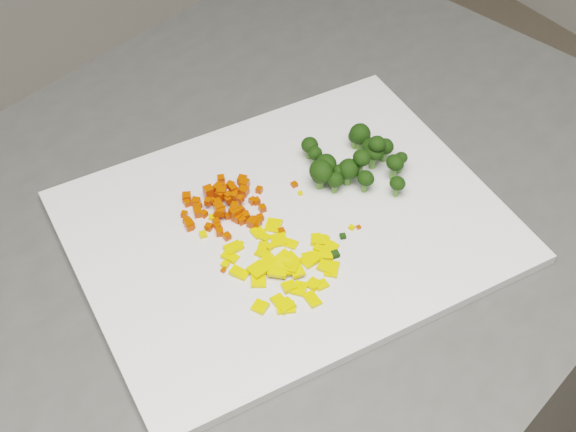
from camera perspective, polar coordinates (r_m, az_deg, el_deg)
cutting_board at (r=0.79m, az=0.00°, el=-0.76°), size 0.45×0.37×0.01m
carrot_pile at (r=0.79m, az=-4.59°, el=1.30°), size 0.09×0.09×0.03m
pepper_pile at (r=0.74m, az=-0.48°, el=-3.25°), size 0.10×0.10×0.01m
broccoli_pile at (r=0.82m, az=4.79°, el=4.47°), size 0.11×0.11×0.05m
carrot_cube_0 at (r=0.79m, az=-5.03°, el=0.96°), size 0.01×0.01×0.01m
carrot_cube_1 at (r=0.77m, az=-4.36°, el=-1.46°), size 0.01×0.01×0.01m
carrot_cube_2 at (r=0.79m, az=-5.74°, el=1.03°), size 0.01×0.01×0.01m
carrot_cube_3 at (r=0.82m, az=-4.79°, el=2.64°), size 0.01×0.01×0.01m
carrot_cube_4 at (r=0.79m, az=-6.41°, el=0.21°), size 0.01×0.01×0.01m
carrot_cube_5 at (r=0.78m, az=-4.94°, el=0.61°), size 0.01×0.01×0.01m
carrot_cube_6 at (r=0.79m, az=-6.48°, el=0.40°), size 0.01×0.01×0.01m
carrot_cube_7 at (r=0.80m, az=-3.97°, el=0.98°), size 0.01×0.01×0.01m
carrot_cube_8 at (r=0.79m, az=-4.30°, el=1.16°), size 0.01×0.01×0.01m
carrot_cube_9 at (r=0.79m, az=-7.22°, el=-0.29°), size 0.01×0.01×0.01m
carrot_cube_10 at (r=0.80m, az=-5.68°, el=1.80°), size 0.01×0.01×0.01m
carrot_cube_11 at (r=0.80m, az=-2.26°, el=1.06°), size 0.01×0.01×0.01m
carrot_cube_12 at (r=0.81m, az=-4.73°, el=2.00°), size 0.01×0.01×0.01m
carrot_cube_13 at (r=0.81m, az=-7.22°, el=1.33°), size 0.01×0.01×0.01m
carrot_cube_14 at (r=0.81m, az=-2.06°, el=1.87°), size 0.01×0.01×0.01m
carrot_cube_15 at (r=0.79m, az=-1.83°, el=0.55°), size 0.01×0.01×0.01m
carrot_cube_16 at (r=0.81m, az=-4.71°, el=1.73°), size 0.01×0.01×0.01m
carrot_cube_17 at (r=0.78m, az=-3.84°, el=0.55°), size 0.01×0.01×0.01m
carrot_cube_18 at (r=0.80m, az=-4.26°, el=1.44°), size 0.01×0.01×0.01m
carrot_cube_19 at (r=0.78m, az=-2.35°, el=-0.63°), size 0.01×0.01×0.01m
carrot_cube_20 at (r=0.80m, az=-7.17°, el=0.91°), size 0.01×0.01×0.01m
carrot_cube_21 at (r=0.77m, az=-4.88°, el=-1.14°), size 0.01×0.01×0.01m
carrot_cube_22 at (r=0.79m, az=-3.33°, el=0.42°), size 0.01×0.01×0.01m
carrot_cube_23 at (r=0.78m, az=-5.67°, el=-0.79°), size 0.01×0.01×0.01m
carrot_cube_24 at (r=0.81m, az=-5.05°, el=1.66°), size 0.01×0.01×0.01m
carrot_cube_25 at (r=0.80m, az=-6.57°, el=1.01°), size 0.01×0.01×0.01m
carrot_cube_26 at (r=0.78m, az=-5.03°, el=-0.75°), size 0.01×0.01×0.01m
carrot_cube_27 at (r=0.78m, az=-7.02°, el=-0.78°), size 0.01×0.01×0.01m
carrot_cube_28 at (r=0.80m, az=-5.04°, el=1.99°), size 0.01×0.01×0.01m
carrot_cube_29 at (r=0.80m, az=-3.80°, el=1.73°), size 0.01×0.01×0.01m
carrot_cube_30 at (r=0.78m, az=-2.24°, el=-0.48°), size 0.01×0.01×0.01m
carrot_cube_31 at (r=0.78m, az=-3.79°, el=0.72°), size 0.01×0.01×0.01m
carrot_cube_32 at (r=0.78m, az=-2.28°, el=-0.32°), size 0.01×0.01×0.01m
carrot_cube_33 at (r=0.78m, az=-4.81°, el=0.34°), size 0.01×0.01×0.01m
carrot_cube_34 at (r=0.78m, az=-3.03°, el=0.02°), size 0.01×0.01×0.01m
carrot_cube_35 at (r=0.80m, az=-6.43°, el=0.70°), size 0.01×0.01×0.01m
carrot_cube_36 at (r=0.78m, az=-3.55°, el=0.39°), size 0.01×0.01×0.01m
carrot_cube_37 at (r=0.82m, az=-4.12°, el=2.21°), size 0.01×0.01×0.01m
carrot_cube_38 at (r=0.79m, az=-4.30°, el=1.45°), size 0.01×0.01×0.01m
carrot_cube_39 at (r=0.82m, az=-3.27°, el=2.57°), size 0.01×0.01×0.01m
carrot_cube_40 at (r=0.79m, az=-3.58°, el=0.44°), size 0.01×0.01×0.01m
carrot_cube_41 at (r=0.80m, az=-4.95°, el=2.08°), size 0.01×0.01×0.01m
carrot_cube_42 at (r=0.81m, az=-3.13°, el=2.29°), size 0.01×0.01×0.01m
carrot_cube_43 at (r=0.78m, az=-1.98°, el=-0.11°), size 0.01×0.01×0.01m
carrot_cube_44 at (r=0.79m, az=-6.00°, el=0.15°), size 0.01×0.01×0.01m
carrot_cube_45 at (r=0.79m, az=-3.42°, el=1.22°), size 0.01×0.01×0.01m
carrot_cube_46 at (r=0.79m, az=-3.84°, el=1.43°), size 0.01×0.01×0.01m
carrot_cube_47 at (r=0.78m, az=-2.53°, el=-0.49°), size 0.01×0.01×0.01m
carrot_cube_48 at (r=0.79m, az=-7.39°, el=0.12°), size 0.01×0.01×0.01m
carrot_cube_49 at (r=0.78m, az=-3.32°, el=-0.31°), size 0.01×0.01×0.01m
carrot_cube_50 at (r=0.80m, az=-2.53°, el=1.07°), size 0.01×0.01×0.01m
carrot_cube_51 at (r=0.80m, az=-4.91°, el=2.00°), size 0.01×0.01×0.01m
carrot_cube_52 at (r=0.81m, az=-3.18°, el=1.76°), size 0.01×0.01×0.01m
carrot_cube_53 at (r=0.80m, az=-5.37°, el=1.04°), size 0.01×0.01×0.01m
carrot_cube_54 at (r=0.78m, az=-7.01°, el=-0.62°), size 0.01×0.01×0.01m
carrot_cube_55 at (r=0.79m, az=-5.09°, el=0.00°), size 0.01×0.01×0.01m
carrot_cube_56 at (r=0.80m, az=-4.81°, el=1.53°), size 0.01×0.01×0.01m
carrot_cube_57 at (r=0.82m, az=-3.11°, el=2.40°), size 0.01×0.01×0.01m
carrot_cube_58 at (r=0.79m, az=-4.30°, el=0.00°), size 0.01×0.01×0.01m
carrot_cube_59 at (r=0.78m, az=-3.83°, el=0.26°), size 0.01×0.01×0.01m
carrot_cube_60 at (r=0.78m, az=-2.21°, el=-0.43°), size 0.01×0.01×0.01m
carrot_cube_61 at (r=0.79m, az=-3.37°, el=0.24°), size 0.01×0.01×0.01m
carrot_cube_62 at (r=0.80m, az=-3.93°, el=1.95°), size 0.01×0.01×0.01m
carrot_cube_63 at (r=0.80m, az=-4.75°, el=1.73°), size 0.01×0.01×0.01m
carrot_cube_64 at (r=0.78m, az=-5.13°, el=-0.45°), size 0.01×0.01×0.01m
carrot_cube_65 at (r=0.78m, az=-3.65°, el=-0.10°), size 0.01×0.01×0.01m
pepper_chunk_0 at (r=0.72m, az=-0.17°, el=-6.38°), size 0.01×0.01×0.01m
pepper_chunk_1 at (r=0.74m, az=0.15°, el=-3.34°), size 0.01×0.02×0.01m
pepper_chunk_2 at (r=0.75m, az=2.75°, el=-2.65°), size 0.02×0.02×0.01m
pepper_chunk_3 at (r=0.78m, az=-1.05°, el=-0.68°), size 0.02×0.02×0.01m
pepper_chunk_4 at (r=0.73m, az=0.83°, el=-5.17°), size 0.02×0.02×0.01m
pepper_chunk_5 at (r=0.77m, az=2.60°, el=-1.77°), size 0.01×0.01×0.00m
pepper_chunk_6 at (r=0.77m, az=2.22°, el=-1.72°), size 0.02×0.02×0.01m
pepper_chunk_7 at (r=0.75m, az=1.70°, el=-2.93°), size 0.02×0.02×0.00m
pepper_chunk_8 at (r=0.73m, az=0.07°, el=-5.05°), size 0.01×0.01×0.01m
pepper_chunk_9 at (r=0.72m, az=1.73°, el=-5.93°), size 0.01×0.02×0.01m
pepper_chunk_10 at (r=0.73m, az=-2.12°, el=-4.53°), size 0.02×0.02×0.01m
pepper_chunk_11 at (r=0.74m, az=-0.35°, el=-3.46°), size 0.02×0.02×0.01m
pepper_chunk_12 at (r=0.76m, az=0.11°, el=-1.97°), size 0.02×0.02×0.00m
pepper_chunk_13 at (r=0.77m, az=-2.14°, el=-1.17°), size 0.01×0.01×0.01m
pepper_chunk_14 at (r=0.75m, az=-1.81°, el=-2.67°), size 0.01×0.02×0.01m
pepper_chunk_15 at (r=0.72m, az=-0.17°, el=-6.52°), size 0.02×0.02×0.00m
pepper_chunk_16 at (r=0.74m, az=0.61°, el=-3.83°), size 0.02×0.02×0.01m
pepper_chunk_17 at (r=0.76m, az=-1.84°, el=-2.33°), size 0.02×0.02×0.00m
pepper_chunk_18 at (r=0.74m, az=0.16°, el=-3.10°), size 0.01×0.02×0.01m
pepper_chunk_19 at (r=0.76m, az=-3.89°, el=-2.25°), size 0.02×0.01×0.01m
pepper_chunk_20 at (r=0.74m, az=2.76°, el=-3.68°), size 0.02×0.02×0.01m
pepper_chunk_21 at (r=0.74m, az=0.04°, el=-3.80°), size 0.02×0.02×0.00m
pepper_chunk_22 at (r=0.73m, az=1.82°, el=-4.85°), size 0.01×0.01×0.01m
pepper_chunk_23 at (r=0.77m, az=-1.73°, el=-1.47°), size 0.01×0.01×0.01m
pepper_chunk_24 at (r=0.75m, az=-1.50°, el=-3.25°), size 0.02×0.02×0.01m
pepper_chunk_25 at (r=0.75m, az=-4.14°, el=-2.91°), size 0.02×0.02×0.01m
pepper_chunk_26 at (r=0.74m, az=3.14°, el=-3.80°), size 0.02×0.02×0.01m
pepper_chunk_27 at (r=0.75m, az=1.51°, el=-3.15°), size 0.02×0.02×0.01m
pepper_chunk_28 at (r=0.74m, az=0.25°, el=-3.63°), size 0.02×0.02×0.01m
pepper_chunk_29 at (r=0.74m, az=-3.49°, el=-4.07°), size 0.02×0.02×0.01m
pepper_chunk_30 at (r=0.74m, az=-2.14°, el=-3.79°), size 0.02×0.02×0.00m
pepper_chunk_31 at (r=0.77m, az=-0.66°, el=-1.73°), size 0.02×0.02×0.00m
pepper_chunk_32 at (r=0.77m, az=2.04°, el=-1.71°), size 0.02×0.02×0.00m
pepper_chunk_33 at (r=0.73m, az=2.39°, el=-4.91°), size 0.01×0.01×0.00m
pepper_chunk_34 at (r=0.75m, az=-0.39°, el=-3.01°), size 0.02×0.01×0.00m
pepper_chunk_35 at (r=0.72m, az=-0.59°, el=-6.12°), size 0.01×0.02×0.01m
pepper_chunk_36 at (r=0.73m, az=-0.77°, el=-4.02°), size 0.02×0.02×0.00m
pepper_chunk_37 at (r=0.76m, az=3.04°, el=-2.31°), size 0.02×0.02×0.01m
pepper_chunk_38 at (r=0.74m, az=-1.16°, el=-3.50°), size 0.01×0.01×0.00m
pepper_chunk_39 at (r=0.72m, az=-2.00°, el=-6.47°), size 0.02×0.02×0.01m
broccoli_floret_0 at (r=0.85m, az=5.07°, el=5.58°), size 0.03×0.03×0.03m
broccoli_floret_1 at (r=0.84m, az=6.84°, el=4.61°), size 0.02×0.02×0.03m
broccoli_floret_2 at (r=0.81m, az=2.31°, el=2.89°), size 0.03×0.03×0.03m
broccoli_floret_3 at (r=0.85m, az=4.75°, el=5.40°), size 0.02×0.02×0.02m
broccoli_floret_4 at (r=0.81m, az=5.48°, el=2.39°), size 0.02×0.02×0.02m
broccoli_floret_5 at (r=0.83m, az=6.06°, el=4.20°), size 0.03×0.03×0.03m
broccoli_floret_6 at (r=0.83m, az=7.95°, el=3.75°), size 0.02×0.02×0.02m
broccoli_floret_7 at (r=0.80m, az=3.34°, el=2.30°), size 0.02×0.02×0.02m
broccoli_floret_8 at (r=0.81m, az=5.19°, el=3.81°), size 0.02×0.02×0.02m
broccoli_floret_9 at (r=0.84m, az=1.51°, el=4.80°), size 0.02×0.02×0.02m
broccoli_floret_10 at (r=0.81m, az=4.25°, el=3.05°), size 0.03×0.03×0.03m
broccoli_floret_11 at (r=0.81m, az=3.70°, el=2.93°), size 0.02×0.02×0.02m
broccoli_floret_12 at (r=0.81m, az=7.72°, el=2.04°), size 0.02×0.02×0.02m
broccoli_floret_13 at (r=0.82m, az=7.52°, el=3.37°), size 0.02×0.02×0.03m
broccoli_floret_14 at (r=0.83m, az=1.90°, el=4.17°), size 0.02×0.02×0.02m
broccoli_floret_15 at (r=0.82m, az=2.70°, el=3.43°), size 0.03×0.03×0.03m
broccoli_floret_16 at (r=0.82m, az=6.27°, el=4.74°), size 0.02×0.02×0.03m
broccoli_floret_17 at (r=0.81m, az=2.20°, el=2.56°), size 0.02×0.02×0.02m
broccoli_floret_18 at (r=0.84m, az=5.94°, el=4.51°), size 0.03×0.03×0.03m
stray_bit_0 at (r=0.78m, az=5.05°, el=-0.80°), size 0.00×0.00×0.00m
stray_bit_1 at (r=0.76m, az=2.14°, el=-2.33°), size 0.01×0.01×0.00m
stray_bit_2 at (r=0.81m, az=0.88°, el=1.63°), size 0.01×0.01×0.00m
stray_bit_3 at (r=0.79m, az=-5.44°, el=-0.09°), size 0.01×0.01×0.00m
stray_bit_4 at (r=0.78m, az=4.56°, el=-0.82°), size 0.01×0.01×0.00m
stray_bit_5 at (r=0.77m, az=-0.46°, el=-1.08°), size 0.01×0.01×0.00m
stray_bit_6 at (r=0.76m, az=-3.35°, el=-1.94°), size 0.00×0.00×0.00m
stray_bit_7 at (r=0.75m, az=3.38°, el=-2.73°), size 0.01×0.01×0.00m
stray_bit_8 at (r=0.75m, az=-4.48°, el=-3.47°), size 0.01×0.01×0.00m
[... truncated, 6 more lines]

